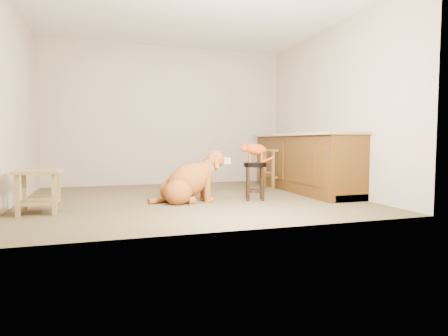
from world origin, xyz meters
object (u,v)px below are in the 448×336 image
object	(u,v)px
padded_stool	(255,173)
golden_retriever	(189,182)
wood_stool	(276,168)
tabby_kitten	(254,150)
side_table	(39,185)

from	to	relation	value
padded_stool	golden_retriever	bearing A→B (deg)	174.57
wood_stool	golden_retriever	bearing A→B (deg)	-149.71
wood_stool	tabby_kitten	xyz separation A→B (m)	(-0.86, -1.11, 0.34)
padded_stool	wood_stool	xyz separation A→B (m)	(0.85, 1.11, -0.02)
wood_stool	padded_stool	bearing A→B (deg)	-127.35
side_table	tabby_kitten	world-z (taller)	tabby_kitten
golden_retriever	side_table	bearing A→B (deg)	-175.62
side_table	golden_retriever	bearing A→B (deg)	7.94
padded_stool	side_table	distance (m)	2.69
padded_stool	golden_retriever	xyz separation A→B (m)	(-0.91, 0.09, -0.10)
padded_stool	wood_stool	bearing A→B (deg)	52.65
padded_stool	wood_stool	world-z (taller)	wood_stool
padded_stool	golden_retriever	size ratio (longest dim) A/B	0.45
side_table	tabby_kitten	bearing A→B (deg)	3.56
tabby_kitten	side_table	bearing A→B (deg)	-159.21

